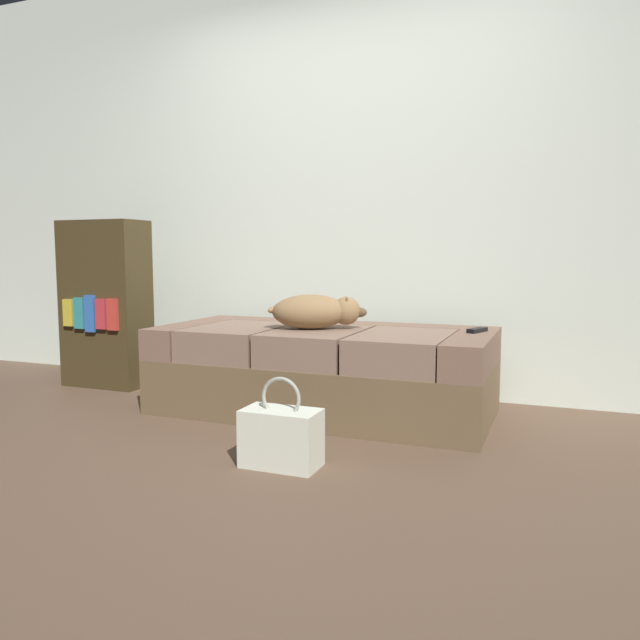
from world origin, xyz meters
TOP-DOWN VIEW (x-y plane):
  - ground_plane at (0.00, 0.00)m, footprint 10.00×10.00m
  - back_wall at (0.00, 1.59)m, footprint 6.40×0.10m
  - couch at (0.00, 0.96)m, footprint 1.83×0.86m
  - dog_tan at (-0.02, 0.90)m, footprint 0.53×0.38m
  - tv_remote at (0.82, 1.08)m, footprint 0.10×0.16m
  - handbag at (0.16, 0.05)m, footprint 0.32×0.18m
  - bookshelf at (-1.61, 1.08)m, footprint 0.56×0.30m

SIDE VIEW (x-z plane):
  - ground_plane at x=0.00m, z-range 0.00..0.00m
  - handbag at x=0.16m, z-range -0.06..0.31m
  - couch at x=0.00m, z-range 0.00..0.47m
  - tv_remote at x=0.82m, z-range 0.47..0.49m
  - bookshelf at x=-1.61m, z-range 0.00..1.10m
  - dog_tan at x=-0.02m, z-range 0.47..0.66m
  - back_wall at x=0.00m, z-range 0.00..2.80m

